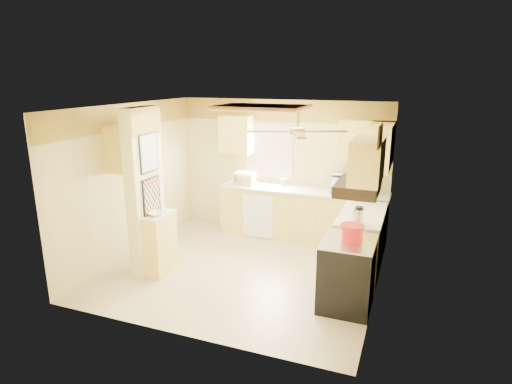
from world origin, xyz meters
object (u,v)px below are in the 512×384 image
at_px(stove, 347,273).
at_px(kettle, 359,216).
at_px(dutch_oven, 352,232).
at_px(bowl, 155,214).
at_px(microwave, 348,185).

relative_size(stove, kettle, 3.66).
bearing_deg(dutch_oven, stove, -124.24).
xyz_separation_m(bowl, dutch_oven, (2.83, 0.13, 0.05)).
distance_m(stove, bowl, 2.85).
height_order(stove, dutch_oven, dutch_oven).
bearing_deg(kettle, stove, -92.99).
distance_m(dutch_oven, kettle, 0.56).
xyz_separation_m(stove, kettle, (0.03, 0.60, 0.60)).
height_order(microwave, dutch_oven, microwave).
distance_m(stove, dutch_oven, 0.56).
bearing_deg(dutch_oven, microwave, 100.52).
relative_size(stove, bowl, 4.26).
bearing_deg(kettle, bowl, -166.36).
xyz_separation_m(dutch_oven, kettle, (0.00, 0.56, 0.04)).
height_order(dutch_oven, kettle, kettle).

